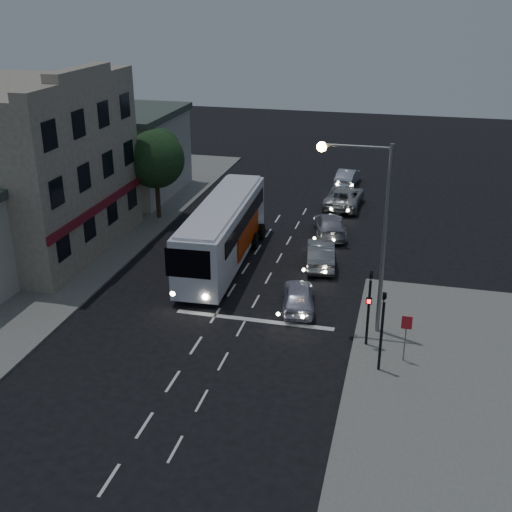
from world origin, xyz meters
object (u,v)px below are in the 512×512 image
(car_suv, at_px, (298,296))
(car_sedan_b, at_px, (330,225))
(traffic_signal_side, at_px, (382,322))
(tour_bus, at_px, (223,231))
(car_sedan_a, at_px, (321,254))
(traffic_signal_main, at_px, (369,299))
(streetlight, at_px, (371,218))
(street_tree, at_px, (155,157))
(car_sedan_c, at_px, (344,197))
(car_extra, at_px, (348,177))
(regulatory_sign, at_px, (406,331))

(car_suv, xyz_separation_m, car_sedan_b, (0.12, 10.89, 0.02))
(traffic_signal_side, bearing_deg, tour_bus, 135.17)
(car_suv, relative_size, car_sedan_a, 0.90)
(traffic_signal_main, xyz_separation_m, traffic_signal_side, (0.70, -1.98, 0.00))
(streetlight, height_order, street_tree, streetlight)
(car_sedan_b, xyz_separation_m, traffic_signal_main, (3.60, -13.91, 1.72))
(car_sedan_b, distance_m, traffic_signal_side, 16.55)
(tour_bus, bearing_deg, car_sedan_b, 45.81)
(streetlight, relative_size, street_tree, 1.45)
(car_sedan_b, height_order, street_tree, street_tree)
(tour_bus, xyz_separation_m, traffic_signal_side, (9.80, -9.74, 0.38))
(car_sedan_c, bearing_deg, car_sedan_a, 92.01)
(car_sedan_a, height_order, street_tree, street_tree)
(car_sedan_b, bearing_deg, traffic_signal_side, 92.57)
(car_suv, distance_m, traffic_signal_side, 6.89)
(tour_bus, height_order, car_sedan_c, tour_bus)
(car_sedan_b, distance_m, streetlight, 13.87)
(street_tree, bearing_deg, traffic_signal_side, -44.50)
(car_sedan_b, relative_size, car_sedan_c, 0.90)
(car_extra, bearing_deg, traffic_signal_side, 104.30)
(car_sedan_c, xyz_separation_m, street_tree, (-12.45, -5.82, 3.75))
(regulatory_sign, bearing_deg, car_suv, 143.31)
(car_sedan_c, height_order, car_extra, car_sedan_c)
(regulatory_sign, distance_m, streetlight, 5.18)
(traffic_signal_side, bearing_deg, car_suv, 131.47)
(car_sedan_c, xyz_separation_m, regulatory_sign, (5.06, -21.08, 0.84))
(traffic_signal_side, bearing_deg, street_tree, 135.50)
(car_sedan_c, relative_size, traffic_signal_side, 1.32)
(traffic_signal_main, bearing_deg, car_sedan_a, 111.39)
(car_sedan_c, bearing_deg, tour_bus, 67.31)
(tour_bus, xyz_separation_m, car_sedan_a, (5.68, 0.97, -1.31))
(traffic_signal_main, bearing_deg, streetlight, 100.20)
(car_sedan_a, bearing_deg, streetlight, 104.51)
(car_sedan_a, bearing_deg, regulatory_sign, 108.81)
(car_sedan_c, xyz_separation_m, car_extra, (-0.37, 5.73, -0.07))
(car_extra, height_order, traffic_signal_main, traffic_signal_main)
(regulatory_sign, bearing_deg, car_sedan_b, 109.55)
(regulatory_sign, bearing_deg, car_sedan_a, 117.71)
(street_tree, bearing_deg, car_sedan_c, 25.06)
(car_suv, height_order, traffic_signal_main, traffic_signal_main)
(car_sedan_c, height_order, streetlight, streetlight)
(car_extra, relative_size, regulatory_sign, 1.90)
(regulatory_sign, bearing_deg, car_extra, 101.44)
(car_sedan_c, bearing_deg, street_tree, 27.38)
(traffic_signal_main, bearing_deg, car_sedan_b, 104.51)
(tour_bus, distance_m, regulatory_sign, 13.92)
(tour_bus, bearing_deg, car_suv, -43.77)
(car_sedan_a, xyz_separation_m, traffic_signal_main, (3.42, -8.74, 1.68))
(tour_bus, relative_size, street_tree, 2.00)
(tour_bus, distance_m, streetlight, 11.49)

